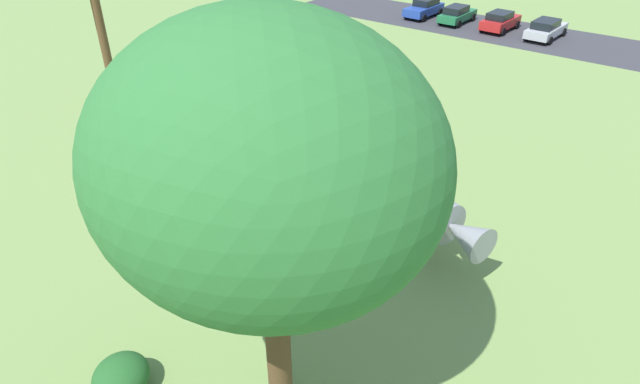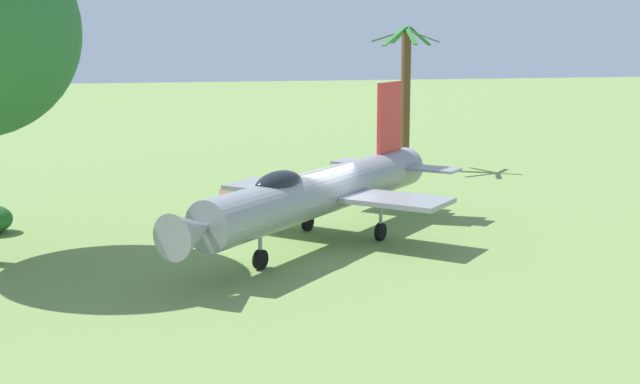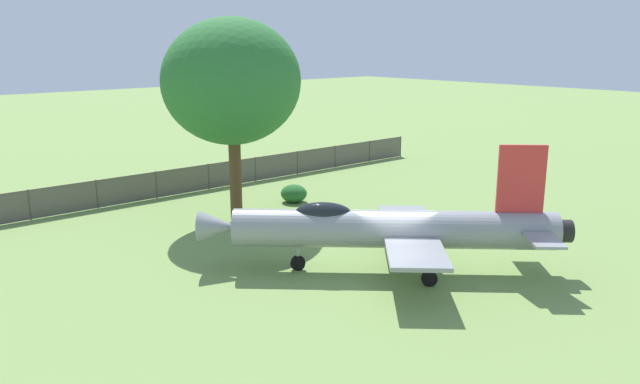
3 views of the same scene
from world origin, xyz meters
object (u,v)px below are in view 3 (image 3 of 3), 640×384
display_jet (385,228)px  shrub_near_fence (294,193)px  shade_tree (232,82)px  info_plaque (414,216)px

display_jet → shrub_near_fence: size_ratio=7.91×
display_jet → shade_tree: 11.56m
shrub_near_fence → info_plaque: info_plaque is taller
display_jet → shrub_near_fence: 11.69m
display_jet → info_plaque: display_jet is taller
shade_tree → shrub_near_fence: bearing=-173.1°
shrub_near_fence → info_plaque: bearing=94.2°
info_plaque → shade_tree: bearing=-58.4°
shade_tree → info_plaque: shade_tree is taller
shade_tree → info_plaque: bearing=121.6°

